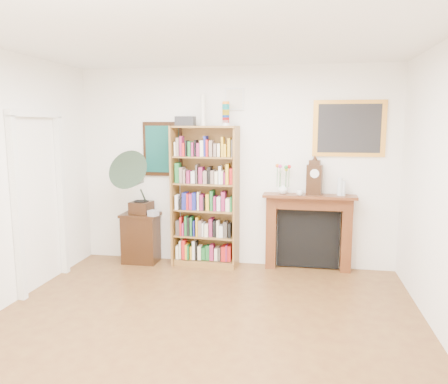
{
  "coord_description": "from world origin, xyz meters",
  "views": [
    {
      "loc": [
        0.93,
        -3.6,
        2.0
      ],
      "look_at": [
        0.01,
        1.6,
        1.18
      ],
      "focal_mm": 35.0,
      "sensor_mm": 36.0,
      "label": 1
    }
  ],
  "objects_px": {
    "fireplace": "(308,226)",
    "bottle_left": "(340,187)",
    "bookshelf": "(205,189)",
    "cd_stack": "(153,213)",
    "side_cabinet": "(141,238)",
    "mantel_clock": "(314,178)",
    "gramophone": "(136,179)",
    "bottle_right": "(343,188)",
    "teacup": "(300,193)",
    "flower_vase": "(283,188)"
  },
  "relations": [
    {
      "from": "side_cabinet",
      "to": "bottle_right",
      "type": "distance_m",
      "value": 2.95
    },
    {
      "from": "bookshelf",
      "to": "fireplace",
      "type": "height_order",
      "value": "bookshelf"
    },
    {
      "from": "side_cabinet",
      "to": "cd_stack",
      "type": "xyz_separation_m",
      "value": [
        0.24,
        -0.13,
        0.4
      ]
    },
    {
      "from": "flower_vase",
      "to": "gramophone",
      "type": "bearing_deg",
      "value": -173.73
    },
    {
      "from": "cd_stack",
      "to": "bottle_left",
      "type": "distance_m",
      "value": 2.6
    },
    {
      "from": "fireplace",
      "to": "mantel_clock",
      "type": "xyz_separation_m",
      "value": [
        0.06,
        -0.03,
        0.67
      ]
    },
    {
      "from": "fireplace",
      "to": "bottle_left",
      "type": "bearing_deg",
      "value": -6.09
    },
    {
      "from": "gramophone",
      "to": "bottle_right",
      "type": "relative_size",
      "value": 4.63
    },
    {
      "from": "gramophone",
      "to": "side_cabinet",
      "type": "bearing_deg",
      "value": 103.19
    },
    {
      "from": "cd_stack",
      "to": "mantel_clock",
      "type": "distance_m",
      "value": 2.29
    },
    {
      "from": "fireplace",
      "to": "cd_stack",
      "type": "bearing_deg",
      "value": -172.52
    },
    {
      "from": "cd_stack",
      "to": "bottle_right",
      "type": "relative_size",
      "value": 0.6
    },
    {
      "from": "side_cabinet",
      "to": "fireplace",
      "type": "xyz_separation_m",
      "value": [
        2.4,
        0.12,
        0.25
      ]
    },
    {
      "from": "bottle_right",
      "to": "fireplace",
      "type": "bearing_deg",
      "value": 174.72
    },
    {
      "from": "flower_vase",
      "to": "bottle_right",
      "type": "relative_size",
      "value": 0.75
    },
    {
      "from": "bookshelf",
      "to": "teacup",
      "type": "distance_m",
      "value": 1.31
    },
    {
      "from": "gramophone",
      "to": "cd_stack",
      "type": "xyz_separation_m",
      "value": [
        0.23,
        0.01,
        -0.48
      ]
    },
    {
      "from": "fireplace",
      "to": "side_cabinet",
      "type": "bearing_deg",
      "value": -176.2
    },
    {
      "from": "cd_stack",
      "to": "mantel_clock",
      "type": "height_order",
      "value": "mantel_clock"
    },
    {
      "from": "mantel_clock",
      "to": "bottle_right",
      "type": "height_order",
      "value": "mantel_clock"
    },
    {
      "from": "bottle_right",
      "to": "gramophone",
      "type": "bearing_deg",
      "value": -175.64
    },
    {
      "from": "fireplace",
      "to": "cd_stack",
      "type": "xyz_separation_m",
      "value": [
        -2.16,
        -0.25,
        0.15
      ]
    },
    {
      "from": "cd_stack",
      "to": "bottle_left",
      "type": "xyz_separation_m",
      "value": [
        2.56,
        0.2,
        0.41
      ]
    },
    {
      "from": "bottle_right",
      "to": "teacup",
      "type": "bearing_deg",
      "value": -170.7
    },
    {
      "from": "mantel_clock",
      "to": "bookshelf",
      "type": "bearing_deg",
      "value": -167.21
    },
    {
      "from": "gramophone",
      "to": "bottle_right",
      "type": "xyz_separation_m",
      "value": [
        2.83,
        0.22,
        -0.09
      ]
    },
    {
      "from": "bottle_left",
      "to": "side_cabinet",
      "type": "bearing_deg",
      "value": -178.56
    },
    {
      "from": "teacup",
      "to": "side_cabinet",
      "type": "bearing_deg",
      "value": 179.62
    },
    {
      "from": "cd_stack",
      "to": "bottle_right",
      "type": "xyz_separation_m",
      "value": [
        2.6,
        0.21,
        0.39
      ]
    },
    {
      "from": "side_cabinet",
      "to": "bottle_right",
      "type": "height_order",
      "value": "bottle_right"
    },
    {
      "from": "bookshelf",
      "to": "fireplace",
      "type": "bearing_deg",
      "value": 8.49
    },
    {
      "from": "teacup",
      "to": "bottle_left",
      "type": "distance_m",
      "value": 0.54
    },
    {
      "from": "bookshelf",
      "to": "side_cabinet",
      "type": "distance_m",
      "value": 1.22
    },
    {
      "from": "fireplace",
      "to": "flower_vase",
      "type": "distance_m",
      "value": 0.63
    },
    {
      "from": "flower_vase",
      "to": "bottle_left",
      "type": "xyz_separation_m",
      "value": [
        0.76,
        -0.02,
        0.05
      ]
    },
    {
      "from": "teacup",
      "to": "flower_vase",
      "type": "bearing_deg",
      "value": 156.59
    },
    {
      "from": "teacup",
      "to": "bottle_right",
      "type": "distance_m",
      "value": 0.58
    },
    {
      "from": "bookshelf",
      "to": "cd_stack",
      "type": "xyz_separation_m",
      "value": [
        -0.72,
        -0.16,
        -0.34
      ]
    },
    {
      "from": "bookshelf",
      "to": "flower_vase",
      "type": "distance_m",
      "value": 1.08
    },
    {
      "from": "fireplace",
      "to": "gramophone",
      "type": "xyz_separation_m",
      "value": [
        -2.39,
        -0.26,
        0.63
      ]
    },
    {
      "from": "side_cabinet",
      "to": "mantel_clock",
      "type": "xyz_separation_m",
      "value": [
        2.46,
        0.09,
        0.92
      ]
    },
    {
      "from": "teacup",
      "to": "bottle_right",
      "type": "xyz_separation_m",
      "value": [
        0.57,
        0.09,
        0.06
      ]
    },
    {
      "from": "gramophone",
      "to": "bottle_right",
      "type": "distance_m",
      "value": 2.84
    },
    {
      "from": "bottle_left",
      "to": "fireplace",
      "type": "bearing_deg",
      "value": 172.95
    },
    {
      "from": "bookshelf",
      "to": "cd_stack",
      "type": "height_order",
      "value": "bookshelf"
    },
    {
      "from": "mantel_clock",
      "to": "fireplace",
      "type": "bearing_deg",
      "value": 162.47
    },
    {
      "from": "flower_vase",
      "to": "bottle_right",
      "type": "xyz_separation_m",
      "value": [
        0.8,
        -0.01,
        0.03
      ]
    },
    {
      "from": "bottle_right",
      "to": "bookshelf",
      "type": "bearing_deg",
      "value": -178.51
    },
    {
      "from": "bottle_left",
      "to": "flower_vase",
      "type": "bearing_deg",
      "value": 178.86
    },
    {
      "from": "fireplace",
      "to": "gramophone",
      "type": "distance_m",
      "value": 2.48
    }
  ]
}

